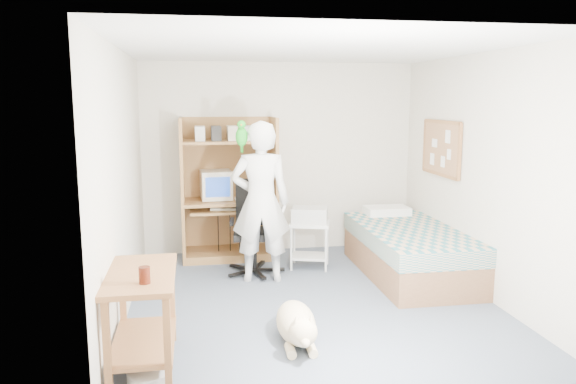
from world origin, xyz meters
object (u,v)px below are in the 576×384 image
(office_chair, at_px, (254,240))
(dog, at_px, (297,324))
(side_desk, at_px, (142,305))
(person, at_px, (261,202))
(computer_hutch, at_px, (229,194))
(printer_cart, at_px, (310,238))
(bed, at_px, (409,251))

(office_chair, xyz_separation_m, dog, (0.14, -2.01, -0.22))
(side_desk, relative_size, person, 0.56)
(computer_hutch, height_order, printer_cart, computer_hutch)
(bed, height_order, dog, bed)
(office_chair, distance_m, dog, 2.02)
(office_chair, bearing_deg, dog, -80.17)
(person, distance_m, dog, 1.85)
(office_chair, height_order, dog, office_chair)
(bed, relative_size, printer_cart, 3.59)
(computer_hutch, bearing_deg, dog, -82.03)
(side_desk, bearing_deg, printer_cart, 52.33)
(side_desk, distance_m, office_chair, 2.49)
(bed, relative_size, person, 1.12)
(office_chair, relative_size, dog, 1.06)
(bed, height_order, side_desk, side_desk)
(dog, distance_m, printer_cart, 2.15)
(person, height_order, printer_cart, person)
(computer_hutch, distance_m, side_desk, 3.08)
(side_desk, xyz_separation_m, office_chair, (1.09, 2.23, -0.11))
(bed, xyz_separation_m, office_chair, (-1.76, 0.41, 0.10))
(computer_hutch, bearing_deg, bed, -29.29)
(bed, bearing_deg, printer_cart, 155.92)
(bed, bearing_deg, side_desk, -147.50)
(side_desk, height_order, dog, side_desk)
(computer_hutch, bearing_deg, printer_cart, -34.75)
(dog, bearing_deg, office_chair, 95.86)
(computer_hutch, xyz_separation_m, side_desk, (-0.85, -2.94, -0.33))
(side_desk, height_order, person, person)
(person, xyz_separation_m, printer_cart, (0.64, 0.38, -0.52))
(computer_hutch, height_order, bed, computer_hutch)
(bed, xyz_separation_m, side_desk, (-2.85, -1.82, 0.21))
(side_desk, relative_size, dog, 0.98)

